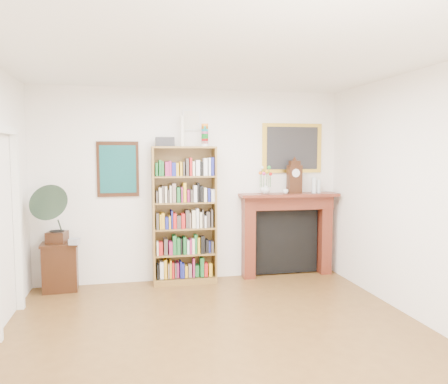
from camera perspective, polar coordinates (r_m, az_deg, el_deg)
name	(u,v)px	position (r m, az deg, el deg)	size (l,w,h in m)	color
room	(229,206)	(3.99, 0.70, -1.82)	(4.51, 5.01, 2.81)	brown
door_casing	(6,210)	(5.27, -26.62, -2.17)	(0.08, 1.02, 2.17)	white
teal_poster	(118,169)	(6.35, -13.68, 2.92)	(0.58, 0.04, 0.78)	black
small_picture	(191,120)	(6.42, -4.28, 9.33)	(0.26, 0.04, 0.30)	white
gilt_painting	(292,148)	(6.79, 8.88, 5.68)	(0.95, 0.04, 0.75)	gold
bookshelf	(184,207)	(6.27, -5.21, -2.01)	(0.91, 0.33, 2.27)	brown
side_cabinet	(60,267)	(6.43, -20.59, -9.14)	(0.49, 0.35, 0.66)	black
fireplace	(287,226)	(6.77, 8.20, -4.47)	(1.51, 0.40, 1.27)	#501D12
gramophone	(54,211)	(6.20, -21.27, -2.28)	(0.60, 0.69, 0.81)	black
cd_stack	(74,241)	(6.18, -18.96, -6.13)	(0.12, 0.12, 0.08)	silver
mantel_clock	(294,178)	(6.66, 9.18, 1.87)	(0.22, 0.14, 0.49)	black
flower_vase	(265,189)	(6.54, 5.41, 0.44)	(0.15, 0.15, 0.15)	silver
teacup	(285,192)	(6.55, 8.01, 0.05)	(0.09, 0.09, 0.07)	silver
bottle_left	(314,185)	(6.77, 11.69, 0.89)	(0.07, 0.07, 0.24)	silver
bottle_right	(319,186)	(6.83, 12.26, 0.75)	(0.06, 0.06, 0.20)	silver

